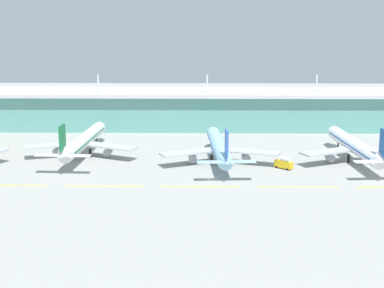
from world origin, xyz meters
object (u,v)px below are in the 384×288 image
airliner_center (219,147)px  fuel_truck (284,163)px  airliner_near_middle (83,141)px  airliner_far_middle (356,146)px

airliner_center → fuel_truck: bearing=-19.5°
airliner_near_middle → airliner_center: (57.16, -10.19, -0.00)m
airliner_far_middle → airliner_near_middle: bearing=175.9°
airliner_center → fuel_truck: airliner_center is taller
airliner_far_middle → fuel_truck: airliner_far_middle is taller
fuel_truck → airliner_far_middle: bearing=20.0°
airliner_near_middle → airliner_center: 58.06m
airliner_far_middle → fuel_truck: 32.64m
airliner_far_middle → fuel_truck: size_ratio=9.17×
airliner_near_middle → airliner_center: size_ratio=1.05×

